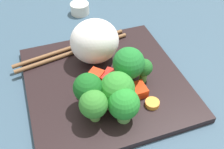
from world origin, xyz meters
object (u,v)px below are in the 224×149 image
(carrot_slice_0, at_px, (122,95))
(chopstick_pair, at_px, (73,50))
(square_plate, at_px, (105,82))
(broccoli_floret_5, at_px, (121,105))
(sauce_cup, at_px, (80,8))
(rice_mound, at_px, (95,41))

(carrot_slice_0, xyz_separation_m, chopstick_pair, (-0.14, -0.05, 0.00))
(square_plate, xyz_separation_m, carrot_slice_0, (0.05, 0.01, 0.01))
(broccoli_floret_5, bearing_deg, sauce_cup, 176.36)
(chopstick_pair, bearing_deg, broccoli_floret_5, 89.77)
(broccoli_floret_5, height_order, chopstick_pair, broccoli_floret_5)
(rice_mound, distance_m, carrot_slice_0, 0.11)
(square_plate, bearing_deg, rice_mound, 179.02)
(square_plate, bearing_deg, sauce_cup, 176.04)
(rice_mound, height_order, broccoli_floret_5, rice_mound)
(square_plate, height_order, carrot_slice_0, carrot_slice_0)
(chopstick_pair, bearing_deg, sauce_cup, -119.32)
(square_plate, bearing_deg, chopstick_pair, -159.39)
(rice_mound, xyz_separation_m, carrot_slice_0, (0.11, 0.01, -0.04))
(broccoli_floret_5, relative_size, chopstick_pair, 0.24)
(square_plate, distance_m, chopstick_pair, 0.10)
(rice_mound, relative_size, sauce_cup, 2.00)
(square_plate, distance_m, carrot_slice_0, 0.05)
(chopstick_pair, distance_m, sauce_cup, 0.16)
(carrot_slice_0, bearing_deg, rice_mound, -173.15)
(square_plate, xyz_separation_m, sauce_cup, (-0.25, 0.02, 0.01))
(rice_mound, distance_m, sauce_cup, 0.20)
(square_plate, distance_m, broccoli_floret_5, 0.10)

